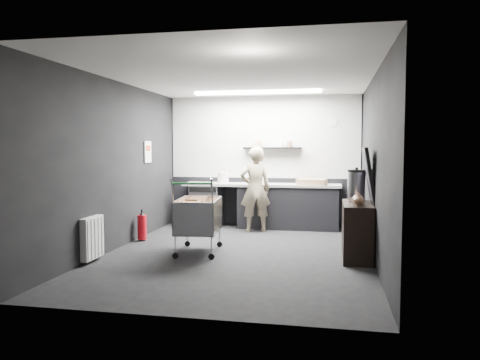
# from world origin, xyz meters

# --- Properties ---
(floor) EXTENTS (5.50, 5.50, 0.00)m
(floor) POSITION_xyz_m (0.00, 0.00, 0.00)
(floor) COLOR black
(floor) RESTS_ON ground
(ceiling) EXTENTS (5.50, 5.50, 0.00)m
(ceiling) POSITION_xyz_m (0.00, 0.00, 2.70)
(ceiling) COLOR silver
(ceiling) RESTS_ON wall_back
(wall_back) EXTENTS (5.50, 0.00, 5.50)m
(wall_back) POSITION_xyz_m (0.00, 2.75, 1.35)
(wall_back) COLOR black
(wall_back) RESTS_ON floor
(wall_front) EXTENTS (5.50, 0.00, 5.50)m
(wall_front) POSITION_xyz_m (0.00, -2.75, 1.35)
(wall_front) COLOR black
(wall_front) RESTS_ON floor
(wall_left) EXTENTS (0.00, 5.50, 5.50)m
(wall_left) POSITION_xyz_m (-2.00, 0.00, 1.35)
(wall_left) COLOR black
(wall_left) RESTS_ON floor
(wall_right) EXTENTS (0.00, 5.50, 5.50)m
(wall_right) POSITION_xyz_m (2.00, 0.00, 1.35)
(wall_right) COLOR black
(wall_right) RESTS_ON floor
(kitchen_wall_panel) EXTENTS (3.95, 0.02, 1.70)m
(kitchen_wall_panel) POSITION_xyz_m (0.00, 2.73, 1.85)
(kitchen_wall_panel) COLOR #B3B4AF
(kitchen_wall_panel) RESTS_ON wall_back
(dado_panel) EXTENTS (3.95, 0.02, 1.00)m
(dado_panel) POSITION_xyz_m (0.00, 2.73, 0.50)
(dado_panel) COLOR black
(dado_panel) RESTS_ON wall_back
(floating_shelf) EXTENTS (1.20, 0.22, 0.04)m
(floating_shelf) POSITION_xyz_m (0.20, 2.62, 1.62)
(floating_shelf) COLOR black
(floating_shelf) RESTS_ON wall_back
(wall_clock) EXTENTS (0.20, 0.03, 0.20)m
(wall_clock) POSITION_xyz_m (1.40, 2.72, 2.15)
(wall_clock) COLOR silver
(wall_clock) RESTS_ON wall_back
(poster) EXTENTS (0.02, 0.30, 0.40)m
(poster) POSITION_xyz_m (-1.98, 1.30, 1.55)
(poster) COLOR white
(poster) RESTS_ON wall_left
(poster_red_band) EXTENTS (0.02, 0.22, 0.10)m
(poster_red_band) POSITION_xyz_m (-1.98, 1.30, 1.62)
(poster_red_band) COLOR red
(poster_red_band) RESTS_ON poster
(radiator) EXTENTS (0.10, 0.50, 0.60)m
(radiator) POSITION_xyz_m (-1.94, -0.90, 0.35)
(radiator) COLOR silver
(radiator) RESTS_ON wall_left
(ceiling_strip) EXTENTS (2.40, 0.20, 0.04)m
(ceiling_strip) POSITION_xyz_m (0.00, 1.85, 2.67)
(ceiling_strip) COLOR white
(ceiling_strip) RESTS_ON ceiling
(prep_counter) EXTENTS (3.20, 0.61, 0.90)m
(prep_counter) POSITION_xyz_m (0.14, 2.42, 0.46)
(prep_counter) COLOR black
(prep_counter) RESTS_ON floor
(person) EXTENTS (0.70, 0.57, 1.65)m
(person) POSITION_xyz_m (-0.05, 1.97, 0.82)
(person) COLOR #C2B99A
(person) RESTS_ON floor
(shopping_cart) EXTENTS (0.71, 1.08, 1.14)m
(shopping_cart) POSITION_xyz_m (-0.62, -0.03, 0.54)
(shopping_cart) COLOR silver
(shopping_cart) RESTS_ON floor
(sideboard) EXTENTS (0.47, 1.09, 1.64)m
(sideboard) POSITION_xyz_m (1.79, 0.09, 0.52)
(sideboard) COLOR black
(sideboard) RESTS_ON floor
(fire_extinguisher) EXTENTS (0.16, 0.16, 0.53)m
(fire_extinguisher) POSITION_xyz_m (-1.85, 0.68, 0.26)
(fire_extinguisher) COLOR #B80C16
(fire_extinguisher) RESTS_ON floor
(cardboard_box) EXTENTS (0.61, 0.49, 0.11)m
(cardboard_box) POSITION_xyz_m (1.02, 2.37, 0.96)
(cardboard_box) COLOR #A37857
(cardboard_box) RESTS_ON prep_counter
(pink_tub) EXTENTS (0.23, 0.23, 0.23)m
(pink_tub) POSITION_xyz_m (-0.79, 2.42, 1.01)
(pink_tub) COLOR silver
(pink_tub) RESTS_ON prep_counter
(white_container) EXTENTS (0.19, 0.15, 0.16)m
(white_container) POSITION_xyz_m (-0.03, 2.37, 0.98)
(white_container) COLOR silver
(white_container) RESTS_ON prep_counter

